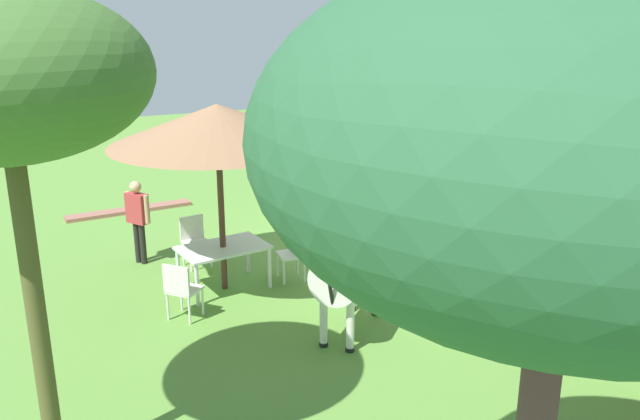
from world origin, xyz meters
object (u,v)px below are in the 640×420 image
Objects in this scene: patio_chair_east_end at (295,250)px; acacia_tree_far_lawn at (3,77)px; patio_chair_near_lawn at (194,238)px; acacia_tree_right_background at (568,141)px; striped_lounge_chair at (395,252)px; shade_umbrella at (217,125)px; zebra_toward_hut at (351,166)px; patio_dining_table at (223,251)px; zebra_nearest_camera at (504,179)px; standing_watcher at (426,151)px; guest_beside_umbrella at (138,214)px; zebra_by_umbrella at (353,262)px; patio_chair_near_hut at (181,287)px.

acacia_tree_far_lawn reaches higher than patio_chair_east_end.
acacia_tree_right_background reaches higher than patio_chair_near_lawn.
acacia_tree_far_lawn is (5.94, 3.43, 3.69)m from striped_lounge_chair.
shade_umbrella reaches higher than zebra_toward_hut.
patio_dining_table is 0.71× the size of zebra_nearest_camera.
patio_chair_near_lawn is 0.40× the size of zebra_toward_hut.
standing_watcher is 12.14m from acacia_tree_far_lawn.
guest_beside_umbrella is 4.54m from zebra_by_umbrella.
striped_lounge_chair is 8.68m from acacia_tree_right_background.
striped_lounge_chair is at bearing 174.30° from shade_umbrella.
zebra_by_umbrella is 0.81× the size of zebra_toward_hut.
striped_lounge_chair is at bearing -149.90° from guest_beside_umbrella.
zebra_by_umbrella is at bearing -158.95° from acacia_tree_far_lawn.
guest_beside_umbrella is 0.33× the size of acacia_tree_far_lawn.
standing_watcher reaches higher than zebra_nearest_camera.
patio_chair_near_hut is 0.40× the size of zebra_toward_hut.
patio_chair_near_hut is 2.59m from zebra_by_umbrella.
zebra_nearest_camera is at bearing 168.75° from patio_chair_near_lawn.
patio_dining_table is at bearing 90.00° from patio_chair_near_lawn.
guest_beside_umbrella is 0.89× the size of standing_watcher.
patio_chair_east_end is 0.52× the size of standing_watcher.
acacia_tree_far_lawn reaches higher than zebra_nearest_camera.
patio_chair_near_hut is 0.19× the size of acacia_tree_right_background.
patio_chair_east_end is at bearing -101.71° from acacia_tree_right_background.
zebra_nearest_camera is 11.09m from acacia_tree_right_background.
guest_beside_umbrella is (0.15, -2.59, 0.40)m from patio_chair_near_hut.
acacia_tree_right_background is (6.60, 11.12, 2.82)m from standing_watcher.
standing_watcher is 5.18m from striped_lounge_chair.
patio_chair_east_end is (-1.23, 0.11, -0.14)m from patio_dining_table.
acacia_tree_far_lawn is at bearing 52.66° from patio_dining_table.
patio_chair_east_end is 1.00× the size of patio_chair_near_lawn.
acacia_tree_far_lawn reaches higher than patio_chair_near_lawn.
acacia_tree_far_lawn reaches higher than zebra_by_umbrella.
zebra_nearest_camera is (-3.35, -1.19, 0.73)m from striped_lounge_chair.
standing_watcher reaches higher than patio_chair_east_end.
patio_chair_near_lawn is (1.41, -1.33, 0.00)m from patio_chair_east_end.
patio_chair_east_end is at bearing 82.17° from standing_watcher.
zebra_toward_hut is at bearing -142.23° from zebra_nearest_camera.
acacia_tree_far_lawn is (2.85, 3.73, 1.20)m from shade_umbrella.
patio_chair_east_end is at bearing 137.39° from zebra_by_umbrella.
zebra_toward_hut is (2.41, 0.62, 0.01)m from standing_watcher.
acacia_tree_right_background reaches higher than standing_watcher.
zebra_toward_hut reaches higher than zebra_by_umbrella.
patio_chair_near_lawn is 3.62m from striped_lounge_chair.
patio_chair_near_hut reaches higher than patio_dining_table.
acacia_tree_far_lawn is at bearing -133.09° from zebra_toward_hut.
guest_beside_umbrella is 7.62m from standing_watcher.
striped_lounge_chair is (-3.27, 1.53, -0.27)m from patio_chair_near_lawn.
acacia_tree_far_lawn is at bearing 128.29° from guest_beside_umbrella.
patio_chair_east_end is 1.89m from striped_lounge_chair.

